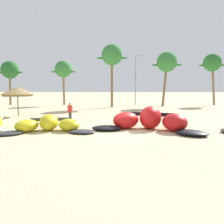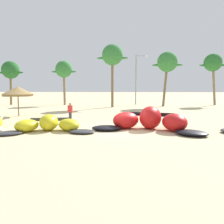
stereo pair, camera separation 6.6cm
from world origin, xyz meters
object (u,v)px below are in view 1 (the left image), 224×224
object	(u,v)px
person_near_kites	(70,113)
palm_center_left	(167,63)
palm_leftmost	(10,70)
palm_left_of_gap	(112,56)
palm_center_right	(212,63)
kite_left	(48,125)
palm_left	(63,70)
lamppost_west	(137,77)
kite_left_of_center	(149,121)
beach_umbrella_near_van	(17,91)

from	to	relation	value
person_near_kites	palm_center_left	distance (m)	21.11
palm_leftmost	palm_left_of_gap	distance (m)	17.44
palm_center_right	palm_left_of_gap	bearing A→B (deg)	-160.73
kite_left	palm_left_of_gap	distance (m)	20.53
person_near_kites	palm_center_left	bearing A→B (deg)	59.71
kite_left	palm_center_left	size ratio (longest dim) A/B	0.77
kite_left	palm_center_right	bearing A→B (deg)	53.13
palm_left	palm_left_of_gap	xyz separation A→B (m)	(8.31, -3.98, 1.63)
kite_left	lamppost_west	distance (m)	25.67
kite_left	lamppost_west	size ratio (longest dim) A/B	0.77
palm_left_of_gap	kite_left_of_center	bearing A→B (deg)	-77.56
palm_center_left	person_near_kites	bearing A→B (deg)	-120.29
beach_umbrella_near_van	palm_center_right	xyz separation A→B (m)	(24.36, 16.94, 4.26)
person_near_kites	palm_center_right	bearing A→B (deg)	49.31
kite_left_of_center	palm_leftmost	xyz separation A→B (m)	(-21.01, 21.33, 5.03)
beach_umbrella_near_van	lamppost_west	size ratio (longest dim) A/B	0.38
palm_left	lamppost_west	world-z (taller)	lamppost_west
person_near_kites	palm_center_left	xyz separation A→B (m)	(10.25, 17.54, 5.73)
kite_left	palm_center_right	size ratio (longest dim) A/B	0.76
person_near_kites	lamppost_west	distance (m)	21.93
palm_leftmost	palm_left	xyz separation A→B (m)	(8.72, 0.67, 0.10)
kite_left	palm_leftmost	xyz separation A→B (m)	(-14.37, 22.44, 5.21)
kite_left_of_center	palm_left	size ratio (longest dim) A/B	1.04
palm_center_left	lamppost_west	distance (m)	5.80
kite_left	palm_left	xyz separation A→B (m)	(-5.65, 23.11, 5.31)
kite_left_of_center	palm_center_left	size ratio (longest dim) A/B	0.92
person_near_kites	palm_leftmost	size ratio (longest dim) A/B	0.23
palm_leftmost	palm_center_left	xyz separation A→B (m)	(25.11, -1.18, 0.92)
kite_left	kite_left_of_center	xyz separation A→B (m)	(6.64, 1.11, 0.18)
palm_center_right	lamppost_west	bearing A→B (deg)	-179.29
kite_left_of_center	palm_left	bearing A→B (deg)	119.19
kite_left_of_center	lamppost_west	size ratio (longest dim) A/B	0.92
person_near_kites	palm_left	xyz separation A→B (m)	(-6.14, 19.38, 4.91)
palm_leftmost	palm_center_left	distance (m)	25.15
person_near_kites	lamppost_west	world-z (taller)	lamppost_west
kite_left_of_center	palm_left_of_gap	bearing A→B (deg)	102.44
palm_leftmost	palm_center_left	size ratio (longest dim) A/B	0.88
palm_left_of_gap	palm_left	bearing A→B (deg)	154.43
person_near_kites	palm_center_right	size ratio (longest dim) A/B	0.20
beach_umbrella_near_van	person_near_kites	xyz separation A→B (m)	(6.35, -4.01, -1.65)
beach_umbrella_near_van	lamppost_west	bearing A→B (deg)	54.01
palm_leftmost	kite_left	bearing A→B (deg)	-57.37
palm_left	kite_left	bearing A→B (deg)	-76.27
palm_left_of_gap	person_near_kites	bearing A→B (deg)	-98.04
beach_umbrella_near_van	palm_leftmost	size ratio (longest dim) A/B	0.43
palm_leftmost	palm_left	world-z (taller)	palm_left
kite_left	person_near_kites	world-z (taller)	person_near_kites
kite_left	palm_center_left	bearing A→B (deg)	63.21
palm_center_left	palm_leftmost	bearing A→B (deg)	177.32
kite_left_of_center	palm_center_left	world-z (taller)	palm_center_left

